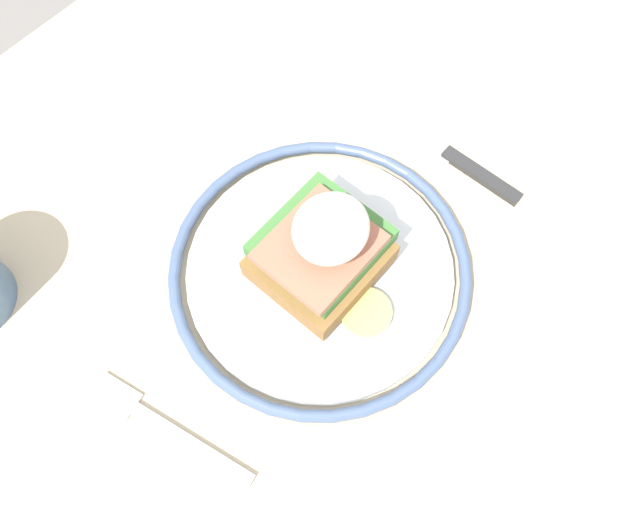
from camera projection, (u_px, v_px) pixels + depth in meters
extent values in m
plane|color=gray|center=(337.00, 436.00, 1.18)|extent=(6.00, 6.00, 0.00)
cube|color=#C6B28E|center=(360.00, 303.00, 0.52)|extent=(1.06, 0.86, 0.03)
cylinder|color=#C6B28E|center=(353.00, 60.00, 1.11)|extent=(0.06, 0.06, 0.71)
cylinder|color=silver|center=(320.00, 271.00, 0.51)|extent=(0.22, 0.22, 0.01)
torus|color=slate|center=(320.00, 269.00, 0.51)|extent=(0.25, 0.25, 0.01)
cube|color=olive|center=(320.00, 261.00, 0.49)|extent=(0.09, 0.09, 0.02)
cube|color=#427A38|center=(317.00, 247.00, 0.48)|extent=(0.09, 0.08, 0.01)
cube|color=#AD664C|center=(320.00, 247.00, 0.46)|extent=(0.08, 0.07, 0.01)
ellipsoid|color=white|center=(327.00, 232.00, 0.44)|extent=(0.06, 0.05, 0.04)
cylinder|color=#EAD166|center=(366.00, 312.00, 0.48)|extent=(0.04, 0.04, 0.00)
cube|color=silver|center=(192.00, 444.00, 0.46)|extent=(0.03, 0.10, 0.00)
cube|color=silver|center=(116.00, 396.00, 0.47)|extent=(0.03, 0.04, 0.00)
cube|color=#2D2D2D|center=(481.00, 175.00, 0.55)|extent=(0.01, 0.08, 0.01)
cube|color=silver|center=(406.00, 127.00, 0.58)|extent=(0.02, 0.11, 0.00)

